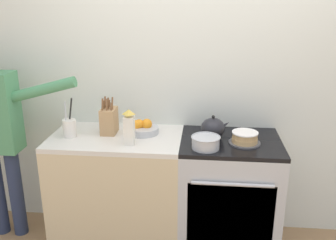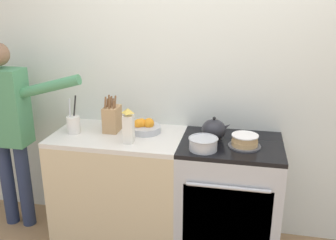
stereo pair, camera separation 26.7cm
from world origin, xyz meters
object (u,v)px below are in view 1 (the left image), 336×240
Objects in this scene: tea_kettle at (213,128)px; fruit_bowl at (143,128)px; layer_cake at (245,138)px; knife_block at (109,120)px; milk_carton at (129,128)px; stove_range at (228,195)px; mixing_bowl at (206,142)px; utensil_crock at (69,127)px.

tea_kettle is 0.91× the size of fruit_bowl.
layer_cake is 0.79× the size of knife_block.
milk_carton is (0.20, -0.21, 0.02)m from knife_block.
knife_block reaches higher than stove_range.
tea_kettle is 0.78m from knife_block.
fruit_bowl is (-0.66, 0.09, 0.49)m from stove_range.
layer_cake and mixing_bowl have the same top height.
milk_carton is (-0.53, 0.02, 0.08)m from mixing_bowl.
tea_kettle reaches higher than fruit_bowl.
knife_block is 0.97× the size of utensil_crock.
tea_kettle is 1.06m from utensil_crock.
utensil_crock is at bearing -166.91° from fruit_bowl.
stove_range is 4.16× the size of tea_kettle.
stove_range is 0.54m from tea_kettle.
layer_cake is 0.77m from fruit_bowl.
tea_kettle is 0.73× the size of utensil_crock.
mixing_bowl is 0.69× the size of utensil_crock.
layer_cake is (0.09, -0.05, 0.49)m from stove_range.
tea_kettle reaches higher than mixing_bowl.
fruit_bowl is at bearing 169.72° from layer_cake.
stove_range is at bearing 41.78° from mixing_bowl.
mixing_bowl is 0.85× the size of fruit_bowl.
fruit_bowl is 0.25m from milk_carton.
utensil_crock is 1.24× the size of fruit_bowl.
utensil_crock reaches higher than knife_block.
milk_carton is at bearing -46.48° from knife_block.
stove_range is at bearing 1.65° from utensil_crock.
knife_block is at bearing 19.91° from utensil_crock.
knife_block is 0.29m from milk_carton.
layer_cake is at bearing 6.60° from milk_carton.
milk_carton is (-0.59, -0.19, 0.05)m from tea_kettle.
tea_kettle is at bearing 161.46° from stove_range.
mixing_bowl is 0.79× the size of milk_carton.
mixing_bowl is 0.77m from knife_block.
milk_carton is at bearing 177.57° from mixing_bowl.
tea_kettle is 0.53m from fruit_bowl.
utensil_crock is at bearing -160.09° from knife_block.
knife_block reaches higher than mixing_bowl.
utensil_crock is at bearing -175.77° from tea_kettle.
knife_block is (-0.91, 0.07, 0.55)m from stove_range.
fruit_bowl is at bearing 152.18° from mixing_bowl.
fruit_bowl is (0.53, 0.12, -0.03)m from utensil_crock.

